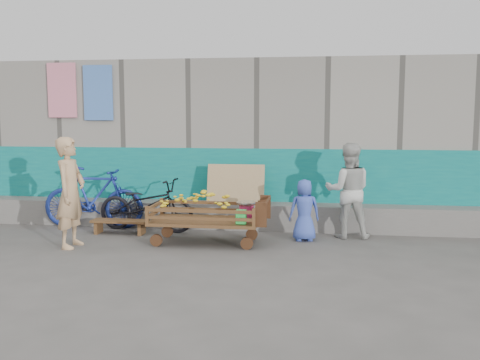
# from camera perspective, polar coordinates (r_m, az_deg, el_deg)

# --- Properties ---
(ground) EXTENTS (80.00, 80.00, 0.00)m
(ground) POSITION_cam_1_polar(r_m,az_deg,el_deg) (7.36, -5.40, -8.81)
(ground) COLOR #4E4C47
(ground) RESTS_ON ground
(building_wall) EXTENTS (12.00, 3.50, 3.00)m
(building_wall) POSITION_cam_1_polar(r_m,az_deg,el_deg) (11.07, -0.61, 4.20)
(building_wall) COLOR gray
(building_wall) RESTS_ON ground
(banana_cart) EXTENTS (1.83, 0.84, 0.78)m
(banana_cart) POSITION_cam_1_polar(r_m,az_deg,el_deg) (8.34, -3.97, -3.18)
(banana_cart) COLOR brown
(banana_cart) RESTS_ON ground
(bench) EXTENTS (0.95, 0.29, 0.24)m
(bench) POSITION_cam_1_polar(r_m,az_deg,el_deg) (9.26, -12.69, -4.56)
(bench) COLOR brown
(bench) RESTS_ON ground
(vendor_man) EXTENTS (0.41, 0.62, 1.67)m
(vendor_man) POSITION_cam_1_polar(r_m,az_deg,el_deg) (8.43, -17.63, -1.28)
(vendor_man) COLOR tan
(vendor_man) RESTS_ON ground
(woman) EXTENTS (0.76, 0.60, 1.55)m
(woman) POSITION_cam_1_polar(r_m,az_deg,el_deg) (8.86, 11.47, -1.11)
(woman) COLOR beige
(woman) RESTS_ON ground
(child) EXTENTS (0.53, 0.39, 0.99)m
(child) POSITION_cam_1_polar(r_m,az_deg,el_deg) (8.56, 6.88, -3.20)
(child) COLOR #3D56BE
(child) RESTS_ON ground
(bicycle_dark) EXTENTS (1.81, 0.84, 0.92)m
(bicycle_dark) POSITION_cam_1_polar(r_m,az_deg,el_deg) (9.35, -9.99, -2.62)
(bicycle_dark) COLOR black
(bicycle_dark) RESTS_ON ground
(bicycle_blue) EXTENTS (1.83, 0.56, 1.09)m
(bicycle_blue) POSITION_cam_1_polar(r_m,az_deg,el_deg) (9.81, -15.38, -1.80)
(bicycle_blue) COLOR navy
(bicycle_blue) RESTS_ON ground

